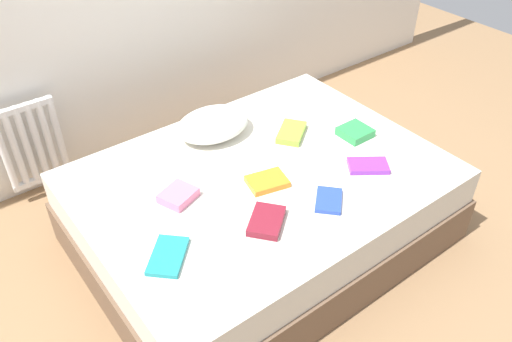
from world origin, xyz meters
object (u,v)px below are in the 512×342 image
textbook_teal (168,256)px  textbook_lime (291,132)px  pillow (214,124)px  textbook_purple (368,166)px  radiator (32,145)px  textbook_pink (178,195)px  textbook_green (355,132)px  textbook_maroon (267,221)px  textbook_blue (329,200)px  bed (261,207)px  textbook_orange (267,182)px

textbook_teal → textbook_lime: 1.18m
pillow → textbook_purple: pillow is taller
radiator → textbook_pink: size_ratio=3.28×
textbook_teal → textbook_green: (1.40, 0.19, 0.01)m
textbook_maroon → textbook_blue: 0.36m
textbook_pink → textbook_purple: (0.98, -0.41, -0.01)m
textbook_purple → textbook_blue: (-0.38, -0.08, -0.00)m
radiator → textbook_pink: 1.20m
pillow → textbook_maroon: (-0.23, -0.82, -0.05)m
radiator → bed: bearing=-53.4°
radiator → textbook_blue: (1.01, -1.60, 0.11)m
pillow → textbook_green: size_ratio=2.64×
pillow → textbook_teal: (-0.73, -0.72, -0.06)m
radiator → pillow: size_ratio=1.25×
bed → textbook_pink: 0.56m
textbook_green → bed: bearing=175.4°
pillow → textbook_pink: bearing=-140.8°
textbook_purple → textbook_orange: size_ratio=1.07×
bed → textbook_purple: textbook_purple is taller
textbook_teal → textbook_green: size_ratio=1.39×
textbook_pink → textbook_blue: (0.60, -0.49, -0.01)m
textbook_teal → textbook_blue: size_ratio=1.25×
textbook_orange → textbook_teal: bearing=-154.9°
textbook_blue → textbook_maroon: bearing=126.6°
textbook_orange → textbook_lime: size_ratio=0.88×
textbook_green → textbook_maroon: bearing=-162.5°
textbook_maroon → textbook_green: bearing=-21.7°
textbook_maroon → textbook_pink: bearing=81.3°
textbook_green → textbook_pink: bearing=173.2°
textbook_purple → textbook_lime: 0.52m
radiator → textbook_teal: (0.16, -1.44, 0.11)m
textbook_teal → textbook_maroon: textbook_maroon is taller
bed → textbook_teal: (-0.73, -0.24, 0.26)m
radiator → textbook_orange: (0.85, -1.30, 0.12)m
textbook_orange → textbook_green: size_ratio=1.19×
textbook_pink → textbook_maroon: bearing=-80.0°
bed → textbook_orange: (-0.04, -0.10, 0.27)m
bed → pillow: 0.58m
bed → pillow: size_ratio=4.37×
textbook_pink → textbook_green: bearing=-27.2°
textbook_purple → textbook_blue: 0.38m
textbook_pink → textbook_green: 1.16m
bed → textbook_purple: (0.50, -0.33, 0.27)m
radiator → textbook_blue: 1.90m
pillow → textbook_maroon: size_ratio=2.08×
pillow → textbook_teal: 1.03m
textbook_green → textbook_lime: textbook_green is taller
pillow → textbook_orange: pillow is taller
bed → textbook_teal: size_ratio=8.26×
textbook_orange → textbook_purple: bearing=-9.9°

